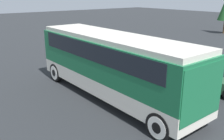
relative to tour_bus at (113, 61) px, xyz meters
The scene contains 4 objects.
ground_plane 1.93m from the tour_bus, behind, with size 120.00×120.00×0.00m, color #26282B.
tour_bus is the anchor object (origin of this frame).
parked_car_near 8.50m from the tour_bus, 114.46° to the left, with size 4.02×1.85×1.45m.
parked_car_mid 5.54m from the tour_bus, 68.75° to the left, with size 4.75×1.96×1.34m.
Camera 1 is at (9.28, -7.37, 5.11)m, focal length 40.00 mm.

